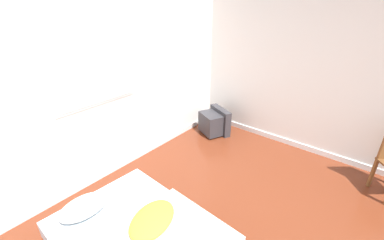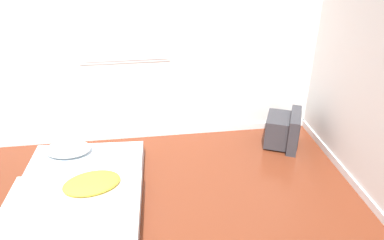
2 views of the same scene
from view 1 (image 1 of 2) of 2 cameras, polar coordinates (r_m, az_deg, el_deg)
wall_back at (r=3.20m, az=-28.46°, el=4.44°), size 8.26×0.08×2.60m
wall_right at (r=4.15m, az=34.91°, el=7.14°), size 0.08×7.52×2.60m
mattress_bed at (r=2.84m, az=-11.78°, el=-24.40°), size 1.37×1.80×0.34m
crt_tv at (r=4.70m, az=5.04°, el=-0.47°), size 0.57×0.61×0.47m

